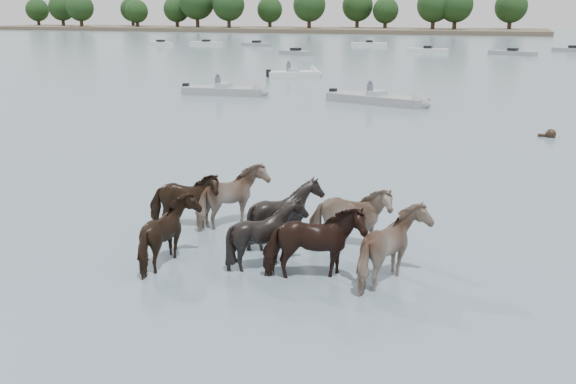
% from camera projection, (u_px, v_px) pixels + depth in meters
% --- Properties ---
extents(ground, '(400.00, 400.00, 0.00)m').
position_uv_depth(ground, '(332.00, 300.00, 11.09)').
color(ground, slate).
rests_on(ground, ground).
extents(shoreline, '(160.00, 30.00, 1.00)m').
position_uv_depth(shoreline, '(240.00, 29.00, 169.06)').
color(shoreline, '#4C4233').
rests_on(shoreline, ground).
extents(pony_herd, '(7.16, 4.41, 1.65)m').
position_uv_depth(pony_herd, '(275.00, 225.00, 13.04)').
color(pony_herd, black).
rests_on(pony_herd, ground).
extents(swimming_pony, '(0.72, 0.44, 0.44)m').
position_uv_depth(swimming_pony, '(549.00, 135.00, 25.49)').
color(swimming_pony, black).
rests_on(swimming_pony, ground).
extents(motorboat_a, '(5.85, 2.20, 1.92)m').
position_uv_depth(motorboat_a, '(235.00, 91.00, 38.40)').
color(motorboat_a, gray).
rests_on(motorboat_a, ground).
extents(motorboat_b, '(6.50, 3.25, 1.92)m').
position_uv_depth(motorboat_b, '(389.00, 101.00, 34.41)').
color(motorboat_b, gray).
rests_on(motorboat_b, ground).
extents(motorboat_f, '(4.68, 3.65, 1.92)m').
position_uv_depth(motorboat_f, '(302.00, 74.00, 48.97)').
color(motorboat_f, silver).
rests_on(motorboat_f, ground).
extents(distant_flotilla, '(105.43, 26.91, 0.93)m').
position_uv_depth(distant_flotilla, '(497.00, 50.00, 80.18)').
color(distant_flotilla, silver).
rests_on(distant_flotilla, ground).
extents(treeline, '(148.89, 21.41, 12.49)m').
position_uv_depth(treeline, '(249.00, 7.00, 165.15)').
color(treeline, '#382619').
rests_on(treeline, ground).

